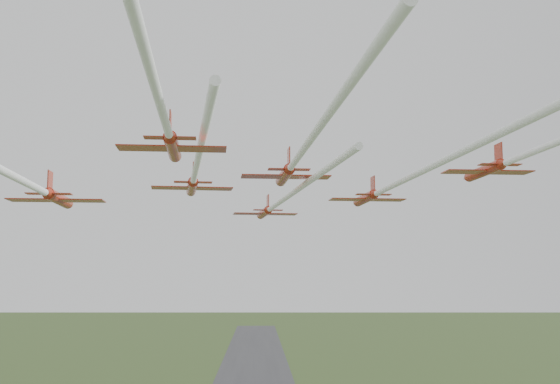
{
  "coord_description": "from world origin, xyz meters",
  "views": [
    {
      "loc": [
        1.65,
        -78.49,
        48.13
      ],
      "look_at": [
        4.15,
        1.16,
        57.97
      ],
      "focal_mm": 45.0,
      "sensor_mm": 36.0,
      "label": 1
    }
  ],
  "objects_px": {
    "jet_row3_mid": "(299,156)",
    "jet_row4_left": "(155,86)",
    "jet_row3_left": "(4,171)",
    "jet_lead": "(279,202)",
    "jet_row3_right": "(524,155)",
    "jet_row2_left": "(195,173)",
    "jet_row2_right": "(398,183)"
  },
  "relations": [
    {
      "from": "jet_row3_mid",
      "to": "jet_row4_left",
      "type": "relative_size",
      "value": 0.79
    },
    {
      "from": "jet_row3_left",
      "to": "jet_row4_left",
      "type": "bearing_deg",
      "value": -53.05
    },
    {
      "from": "jet_lead",
      "to": "jet_row3_right",
      "type": "xyz_separation_m",
      "value": [
        22.41,
        -24.7,
        1.9
      ]
    },
    {
      "from": "jet_row3_left",
      "to": "jet_row3_right",
      "type": "distance_m",
      "value": 45.82
    },
    {
      "from": "jet_row4_left",
      "to": "jet_row3_left",
      "type": "bearing_deg",
      "value": 126.65
    },
    {
      "from": "jet_lead",
      "to": "jet_row3_right",
      "type": "bearing_deg",
      "value": -54.68
    },
    {
      "from": "jet_row2_left",
      "to": "jet_row4_left",
      "type": "height_order",
      "value": "jet_row2_left"
    },
    {
      "from": "jet_lead",
      "to": "jet_row3_left",
      "type": "relative_size",
      "value": 0.86
    },
    {
      "from": "jet_row2_right",
      "to": "jet_row3_mid",
      "type": "height_order",
      "value": "jet_row3_mid"
    },
    {
      "from": "jet_row3_right",
      "to": "jet_row4_left",
      "type": "height_order",
      "value": "jet_row3_right"
    },
    {
      "from": "jet_row3_right",
      "to": "jet_lead",
      "type": "bearing_deg",
      "value": 128.81
    },
    {
      "from": "jet_row3_mid",
      "to": "jet_row4_left",
      "type": "distance_m",
      "value": 23.85
    },
    {
      "from": "jet_lead",
      "to": "jet_row4_left",
      "type": "height_order",
      "value": "jet_row4_left"
    },
    {
      "from": "jet_lead",
      "to": "jet_row2_left",
      "type": "relative_size",
      "value": 1.1
    },
    {
      "from": "jet_row3_left",
      "to": "jet_row3_mid",
      "type": "xyz_separation_m",
      "value": [
        22.4,
        6.38,
        2.4
      ]
    },
    {
      "from": "jet_row2_left",
      "to": "jet_row3_mid",
      "type": "relative_size",
      "value": 1.05
    },
    {
      "from": "jet_row2_left",
      "to": "jet_row3_mid",
      "type": "distance_m",
      "value": 18.85
    },
    {
      "from": "jet_row2_left",
      "to": "jet_row2_right",
      "type": "bearing_deg",
      "value": -17.38
    },
    {
      "from": "jet_lead",
      "to": "jet_row2_right",
      "type": "height_order",
      "value": "jet_row2_right"
    },
    {
      "from": "jet_row2_right",
      "to": "jet_row3_left",
      "type": "bearing_deg",
      "value": -155.71
    },
    {
      "from": "jet_row3_left",
      "to": "jet_row4_left",
      "type": "height_order",
      "value": "jet_row4_left"
    },
    {
      "from": "jet_lead",
      "to": "jet_row3_left",
      "type": "height_order",
      "value": "jet_lead"
    },
    {
      "from": "jet_row3_mid",
      "to": "jet_row3_right",
      "type": "height_order",
      "value": "jet_row3_right"
    },
    {
      "from": "jet_row2_left",
      "to": "jet_row3_right",
      "type": "relative_size",
      "value": 1.12
    },
    {
      "from": "jet_lead",
      "to": "jet_row2_right",
      "type": "xyz_separation_m",
      "value": [
        11.65,
        -18.54,
        0.08
      ]
    },
    {
      "from": "jet_lead",
      "to": "jet_row3_mid",
      "type": "height_order",
      "value": "jet_row3_mid"
    },
    {
      "from": "jet_lead",
      "to": "jet_row3_mid",
      "type": "distance_m",
      "value": 30.48
    },
    {
      "from": "jet_lead",
      "to": "jet_row2_left",
      "type": "distance_m",
      "value": 17.48
    },
    {
      "from": "jet_row2_left",
      "to": "jet_row3_left",
      "type": "distance_m",
      "value": 25.53
    },
    {
      "from": "jet_row2_right",
      "to": "jet_row3_right",
      "type": "relative_size",
      "value": 1.23
    },
    {
      "from": "jet_lead",
      "to": "jet_row3_right",
      "type": "relative_size",
      "value": 1.23
    },
    {
      "from": "jet_row3_right",
      "to": "jet_row4_left",
      "type": "xyz_separation_m",
      "value": [
        -30.59,
        -27.87,
        -1.37
      ]
    }
  ]
}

